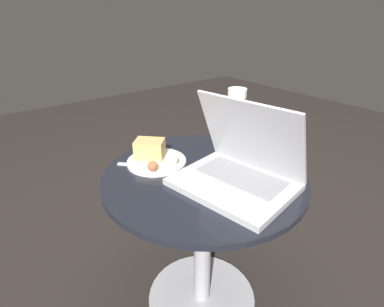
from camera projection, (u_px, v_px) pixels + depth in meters
ground_plane at (201, 297)px, 1.17m from camera, size 6.00×6.00×0.00m
table at (203, 218)px, 1.00m from camera, size 0.62×0.62×0.56m
laptop at (239, 168)px, 0.85m from camera, size 0.36×0.30×0.25m
beer_glass at (235, 124)px, 0.97m from camera, size 0.06×0.06×0.24m
snack_plate at (154, 155)px, 0.98m from camera, size 0.19×0.19×0.07m
fork at (149, 166)px, 0.96m from camera, size 0.14×0.14×0.00m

